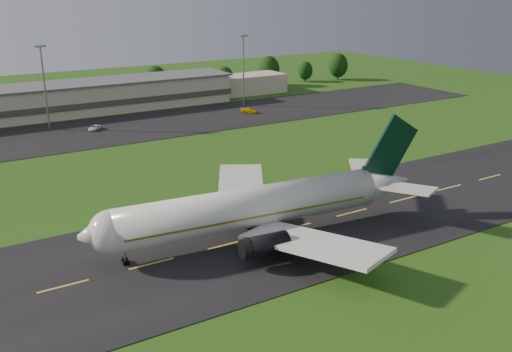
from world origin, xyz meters
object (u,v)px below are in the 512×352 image
terminal (40,102)px  service_vehicle_d (250,111)px  airliner (256,207)px  light_mast_east (243,62)px  light_mast_centre (44,78)px  service_vehicle_c (95,128)px

terminal → service_vehicle_d: 56.27m
terminal → service_vehicle_d: size_ratio=30.01×
service_vehicle_d → airliner: bearing=-161.1°
airliner → light_mast_east: light_mast_east is taller
terminal → service_vehicle_d: (50.05, -25.51, -3.19)m
service_vehicle_d → light_mast_east: bearing=28.2°
light_mast_centre → airliner: bearing=-82.6°
airliner → light_mast_centre: (-10.45, 80.09, 8.08)m
terminal → service_vehicle_c: terminal is taller
terminal → light_mast_centre: 18.45m
light_mast_centre → service_vehicle_c: light_mast_centre is taller
airliner → terminal: bearing=101.1°
terminal → light_mast_centre: light_mast_centre is taller
airliner → service_vehicle_d: bearing=65.6°
terminal → light_mast_east: bearing=-16.8°
light_mast_centre → service_vehicle_d: (51.46, -9.33, -11.94)m
service_vehicle_d → terminal: bearing=112.0°
airliner → light_mast_east: bearing=66.6°
light_mast_centre → light_mast_east: 55.00m
service_vehicle_c → light_mast_east: bearing=51.5°
airliner → light_mast_centre: light_mast_centre is taller
airliner → service_vehicle_c: airliner is taller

